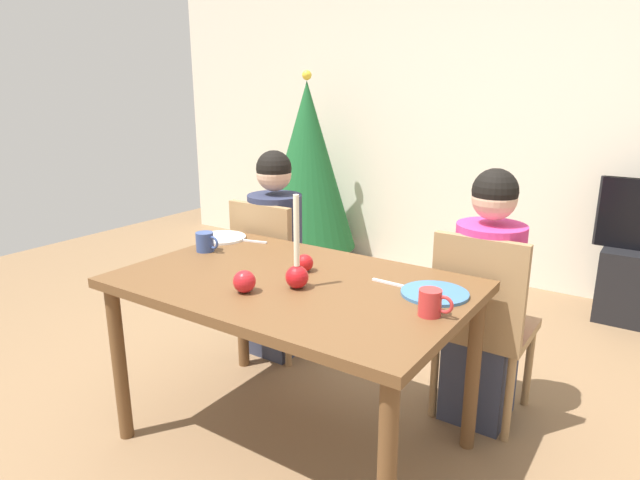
# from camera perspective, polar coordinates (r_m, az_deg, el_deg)

# --- Properties ---
(ground_plane) EXTENTS (7.68, 7.68, 0.00)m
(ground_plane) POSITION_cam_1_polar(r_m,az_deg,el_deg) (2.55, -2.68, -20.22)
(ground_plane) COLOR brown
(back_wall) EXTENTS (6.40, 0.10, 2.60)m
(back_wall) POSITION_cam_1_polar(r_m,az_deg,el_deg) (4.43, 18.06, 12.45)
(back_wall) COLOR beige
(back_wall) RESTS_ON ground
(dining_table) EXTENTS (1.40, 0.90, 0.75)m
(dining_table) POSITION_cam_1_polar(r_m,az_deg,el_deg) (2.23, -2.89, -6.20)
(dining_table) COLOR brown
(dining_table) RESTS_ON ground
(chair_left) EXTENTS (0.40, 0.40, 0.90)m
(chair_left) POSITION_cam_1_polar(r_m,az_deg,el_deg) (3.08, -4.99, -3.02)
(chair_left) COLOR #99754C
(chair_left) RESTS_ON ground
(chair_right) EXTENTS (0.40, 0.40, 0.90)m
(chair_right) POSITION_cam_1_polar(r_m,az_deg,el_deg) (2.55, 16.60, -7.74)
(chair_right) COLOR #99754C
(chair_right) RESTS_ON ground
(person_left_child) EXTENTS (0.30, 0.30, 1.17)m
(person_left_child) POSITION_cam_1_polar(r_m,az_deg,el_deg) (3.08, -4.64, -1.85)
(person_left_child) COLOR #33384C
(person_left_child) RESTS_ON ground
(person_right_child) EXTENTS (0.30, 0.30, 1.17)m
(person_right_child) POSITION_cam_1_polar(r_m,az_deg,el_deg) (2.55, 16.92, -6.30)
(person_right_child) COLOR #33384C
(person_right_child) RESTS_ON ground
(christmas_tree) EXTENTS (0.84, 0.84, 1.63)m
(christmas_tree) POSITION_cam_1_polar(r_m,az_deg,el_deg) (4.68, -1.33, 7.74)
(christmas_tree) COLOR brown
(christmas_tree) RESTS_ON ground
(candle_centerpiece) EXTENTS (0.09, 0.09, 0.37)m
(candle_centerpiece) POSITION_cam_1_polar(r_m,az_deg,el_deg) (2.09, -2.43, -3.15)
(candle_centerpiece) COLOR red
(candle_centerpiece) RESTS_ON dining_table
(plate_left) EXTENTS (0.25, 0.25, 0.01)m
(plate_left) POSITION_cam_1_polar(r_m,az_deg,el_deg) (2.82, -10.33, 0.25)
(plate_left) COLOR white
(plate_left) RESTS_ON dining_table
(plate_right) EXTENTS (0.25, 0.25, 0.01)m
(plate_right) POSITION_cam_1_polar(r_m,az_deg,el_deg) (2.08, 11.92, -5.48)
(plate_right) COLOR teal
(plate_right) RESTS_ON dining_table
(mug_left) EXTENTS (0.13, 0.08, 0.09)m
(mug_left) POSITION_cam_1_polar(r_m,az_deg,el_deg) (2.61, -11.91, -0.19)
(mug_left) COLOR #33477F
(mug_left) RESTS_ON dining_table
(mug_right) EXTENTS (0.12, 0.08, 0.09)m
(mug_right) POSITION_cam_1_polar(r_m,az_deg,el_deg) (1.88, 11.55, -6.46)
(mug_right) COLOR #B72D2D
(mug_right) RESTS_ON dining_table
(fork_left) EXTENTS (0.18, 0.06, 0.01)m
(fork_left) POSITION_cam_1_polar(r_m,az_deg,el_deg) (2.75, -7.29, -0.10)
(fork_left) COLOR silver
(fork_left) RESTS_ON dining_table
(fork_right) EXTENTS (0.18, 0.02, 0.01)m
(fork_right) POSITION_cam_1_polar(r_m,az_deg,el_deg) (2.16, 7.60, -4.57)
(fork_right) COLOR silver
(fork_right) RESTS_ON dining_table
(apple_near_candle) EXTENTS (0.07, 0.07, 0.07)m
(apple_near_candle) POSITION_cam_1_polar(r_m,az_deg,el_deg) (2.28, -1.62, -2.41)
(apple_near_candle) COLOR #B51417
(apple_near_candle) RESTS_ON dining_table
(apple_by_left_plate) EXTENTS (0.09, 0.09, 0.09)m
(apple_by_left_plate) POSITION_cam_1_polar(r_m,az_deg,el_deg) (2.07, -7.92, -4.33)
(apple_by_left_plate) COLOR red
(apple_by_left_plate) RESTS_ON dining_table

